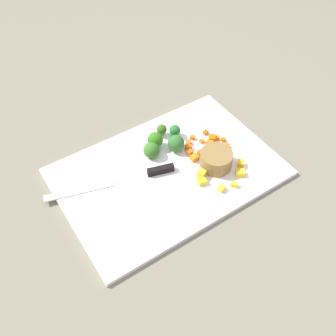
% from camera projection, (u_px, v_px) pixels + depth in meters
% --- Properties ---
extents(ground_plane, '(4.00, 4.00, 0.00)m').
position_uv_depth(ground_plane, '(168.00, 174.00, 0.97)').
color(ground_plane, gray).
extents(cutting_board, '(0.53, 0.36, 0.01)m').
position_uv_depth(cutting_board, '(168.00, 172.00, 0.96)').
color(cutting_board, white).
rests_on(cutting_board, ground_plane).
extents(prep_bowl, '(0.08, 0.08, 0.04)m').
position_uv_depth(prep_bowl, '(216.00, 160.00, 0.95)').
color(prep_bowl, olive).
rests_on(prep_bowl, cutting_board).
extents(chef_knife, '(0.31, 0.11, 0.02)m').
position_uv_depth(chef_knife, '(132.00, 177.00, 0.94)').
color(chef_knife, silver).
rests_on(chef_knife, cutting_board).
extents(carrot_dice_0, '(0.01, 0.01, 0.01)m').
position_uv_depth(carrot_dice_0, '(188.00, 147.00, 1.00)').
color(carrot_dice_0, orange).
rests_on(carrot_dice_0, cutting_board).
extents(carrot_dice_1, '(0.02, 0.01, 0.01)m').
position_uv_depth(carrot_dice_1, '(201.00, 153.00, 0.99)').
color(carrot_dice_1, orange).
rests_on(carrot_dice_1, cutting_board).
extents(carrot_dice_2, '(0.02, 0.02, 0.01)m').
position_uv_depth(carrot_dice_2, '(194.00, 158.00, 0.98)').
color(carrot_dice_2, orange).
rests_on(carrot_dice_2, cutting_board).
extents(carrot_dice_3, '(0.02, 0.03, 0.02)m').
position_uv_depth(carrot_dice_3, '(212.00, 138.00, 1.02)').
color(carrot_dice_3, orange).
rests_on(carrot_dice_3, cutting_board).
extents(carrot_dice_4, '(0.01, 0.01, 0.01)m').
position_uv_depth(carrot_dice_4, '(206.00, 132.00, 1.04)').
color(carrot_dice_4, orange).
rests_on(carrot_dice_4, cutting_board).
extents(carrot_dice_5, '(0.02, 0.02, 0.01)m').
position_uv_depth(carrot_dice_5, '(193.00, 138.00, 1.03)').
color(carrot_dice_5, orange).
rests_on(carrot_dice_5, cutting_board).
extents(carrot_dice_6, '(0.02, 0.02, 0.02)m').
position_uv_depth(carrot_dice_6, '(222.00, 149.00, 1.00)').
color(carrot_dice_6, orange).
rests_on(carrot_dice_6, cutting_board).
extents(carrot_dice_7, '(0.02, 0.02, 0.01)m').
position_uv_depth(carrot_dice_7, '(190.00, 152.00, 0.99)').
color(carrot_dice_7, orange).
rests_on(carrot_dice_7, cutting_board).
extents(carrot_dice_8, '(0.02, 0.02, 0.01)m').
position_uv_depth(carrot_dice_8, '(210.00, 142.00, 1.01)').
color(carrot_dice_8, orange).
rests_on(carrot_dice_8, cutting_board).
extents(carrot_dice_9, '(0.01, 0.01, 0.01)m').
position_uv_depth(carrot_dice_9, '(217.00, 138.00, 1.03)').
color(carrot_dice_9, orange).
rests_on(carrot_dice_9, cutting_board).
extents(carrot_dice_10, '(0.02, 0.02, 0.01)m').
position_uv_depth(carrot_dice_10, '(189.00, 143.00, 1.01)').
color(carrot_dice_10, orange).
rests_on(carrot_dice_10, cutting_board).
extents(carrot_dice_11, '(0.01, 0.01, 0.01)m').
position_uv_depth(carrot_dice_11, '(202.00, 141.00, 1.02)').
color(carrot_dice_11, orange).
rests_on(carrot_dice_11, cutting_board).
extents(carrot_dice_12, '(0.02, 0.02, 0.01)m').
position_uv_depth(carrot_dice_12, '(227.00, 146.00, 1.01)').
color(carrot_dice_12, orange).
rests_on(carrot_dice_12, cutting_board).
extents(carrot_dice_13, '(0.01, 0.01, 0.01)m').
position_uv_depth(carrot_dice_13, '(223.00, 140.00, 1.02)').
color(carrot_dice_13, orange).
rests_on(carrot_dice_13, cutting_board).
extents(pepper_dice_0, '(0.02, 0.02, 0.01)m').
position_uv_depth(pepper_dice_0, '(234.00, 185.00, 0.92)').
color(pepper_dice_0, yellow).
rests_on(pepper_dice_0, cutting_board).
extents(pepper_dice_1, '(0.02, 0.02, 0.01)m').
position_uv_depth(pepper_dice_1, '(202.00, 182.00, 0.93)').
color(pepper_dice_1, yellow).
rests_on(pepper_dice_1, cutting_board).
extents(pepper_dice_2, '(0.02, 0.02, 0.01)m').
position_uv_depth(pepper_dice_2, '(241.00, 163.00, 0.96)').
color(pepper_dice_2, yellow).
rests_on(pepper_dice_2, cutting_board).
extents(pepper_dice_3, '(0.02, 0.02, 0.01)m').
position_uv_depth(pepper_dice_3, '(221.00, 188.00, 0.91)').
color(pepper_dice_3, yellow).
rests_on(pepper_dice_3, cutting_board).
extents(pepper_dice_4, '(0.03, 0.03, 0.01)m').
position_uv_depth(pepper_dice_4, '(240.00, 173.00, 0.94)').
color(pepper_dice_4, yellow).
rests_on(pepper_dice_4, cutting_board).
extents(pepper_dice_5, '(0.02, 0.02, 0.02)m').
position_uv_depth(pepper_dice_5, '(202.00, 174.00, 0.94)').
color(pepper_dice_5, yellow).
rests_on(pepper_dice_5, cutting_board).
extents(broccoli_floret_0, '(0.03, 0.03, 0.03)m').
position_uv_depth(broccoli_floret_0, '(162.00, 130.00, 1.03)').
color(broccoli_floret_0, '#8BB458').
rests_on(broccoli_floret_0, cutting_board).
extents(broccoli_floret_1, '(0.04, 0.04, 0.05)m').
position_uv_depth(broccoli_floret_1, '(155.00, 140.00, 0.99)').
color(broccoli_floret_1, '#8AC061').
rests_on(broccoli_floret_1, cutting_board).
extents(broccoli_floret_2, '(0.04, 0.04, 0.04)m').
position_uv_depth(broccoli_floret_2, '(176.00, 143.00, 0.99)').
color(broccoli_floret_2, '#8EB762').
rests_on(broccoli_floret_2, cutting_board).
extents(broccoli_floret_3, '(0.03, 0.03, 0.03)m').
position_uv_depth(broccoli_floret_3, '(175.00, 131.00, 1.02)').
color(broccoli_floret_3, '#88AE64').
rests_on(broccoli_floret_3, cutting_board).
extents(broccoli_floret_4, '(0.04, 0.04, 0.04)m').
position_uv_depth(broccoli_floret_4, '(151.00, 150.00, 0.98)').
color(broccoli_floret_4, '#89AC58').
rests_on(broccoli_floret_4, cutting_board).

